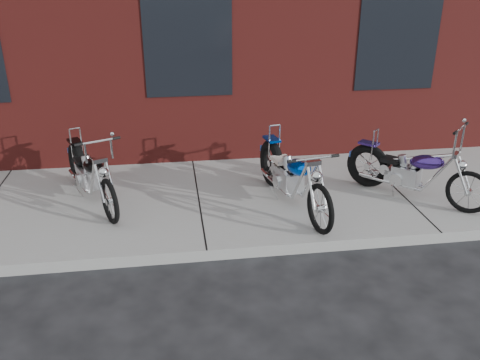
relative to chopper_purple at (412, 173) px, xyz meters
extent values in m
plane|color=black|center=(-3.05, -1.07, -0.53)|extent=(120.00, 120.00, 0.00)
cube|color=#989797|center=(-3.05, 0.43, -0.46)|extent=(22.00, 3.00, 0.15)
torus|color=black|center=(-0.37, 0.39, -0.04)|extent=(0.56, 0.57, 0.67)
torus|color=black|center=(0.64, -0.67, -0.08)|extent=(0.47, 0.48, 0.61)
cube|color=#AEAEAE|center=(0.04, -0.04, -0.05)|extent=(0.45, 0.45, 0.28)
ellipsoid|color=navy|center=(0.22, -0.23, 0.22)|extent=(0.53, 0.54, 0.29)
cube|color=black|center=(-0.13, 0.13, 0.13)|extent=(0.34, 0.34, 0.06)
cylinder|color=silver|center=(0.56, -0.59, 0.17)|extent=(0.22, 0.22, 0.50)
cylinder|color=silver|center=(0.48, -0.50, 0.79)|extent=(0.39, 0.38, 0.03)
cylinder|color=silver|center=(-0.32, 0.33, 0.31)|extent=(0.03, 0.03, 0.45)
cylinder|color=silver|center=(-0.02, 0.18, -0.17)|extent=(0.62, 0.64, 0.04)
torus|color=black|center=(-1.88, 0.58, -0.02)|extent=(0.28, 0.74, 0.72)
torus|color=black|center=(-1.57, -0.97, -0.05)|extent=(0.20, 0.65, 0.65)
cube|color=#AEAEAE|center=(-1.75, -0.05, -0.03)|extent=(0.35, 0.45, 0.30)
ellipsoid|color=blue|center=(-1.70, -0.33, 0.26)|extent=(0.36, 0.59, 0.31)
cube|color=#BFAFA1|center=(-1.80, 0.21, 0.17)|extent=(0.29, 0.32, 0.06)
cylinder|color=silver|center=(-1.59, -0.84, 0.21)|extent=(0.10, 0.29, 0.54)
cylinder|color=silver|center=(-1.62, -0.72, 0.53)|extent=(0.55, 0.14, 0.03)
cylinder|color=silver|center=(-1.86, 0.50, 0.36)|extent=(0.03, 0.03, 0.48)
cylinder|color=silver|center=(-1.68, 0.19, -0.16)|extent=(0.22, 0.90, 0.05)
torus|color=black|center=(-4.77, 1.05, -0.04)|extent=(0.39, 0.67, 0.68)
torus|color=black|center=(-4.18, -0.31, -0.07)|extent=(0.31, 0.59, 0.61)
cube|color=#AEAEAE|center=(-4.53, 0.50, -0.05)|extent=(0.39, 0.45, 0.28)
ellipsoid|color=black|center=(-4.43, 0.26, 0.22)|extent=(0.43, 0.57, 0.29)
cube|color=black|center=(-4.63, 0.72, 0.14)|extent=(0.31, 0.33, 0.06)
cylinder|color=silver|center=(-4.23, -0.20, 0.17)|extent=(0.14, 0.27, 0.51)
cylinder|color=silver|center=(-4.27, -0.09, 0.69)|extent=(0.49, 0.23, 0.03)
cylinder|color=silver|center=(-4.74, 0.98, 0.32)|extent=(0.03, 0.03, 0.45)
cylinder|color=silver|center=(-4.51, 0.73, -0.17)|extent=(0.38, 0.80, 0.05)
camera|label=1|loc=(-3.40, -6.32, 2.78)|focal=38.00mm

